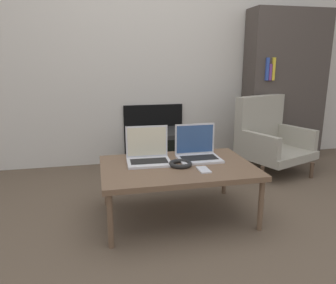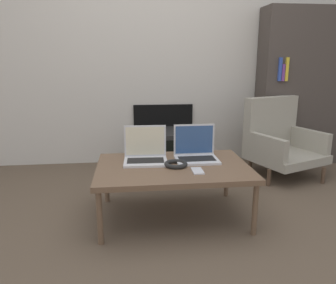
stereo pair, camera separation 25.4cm
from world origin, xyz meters
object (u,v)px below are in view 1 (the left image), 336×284
armchair (268,137)px  phone (204,170)px  laptop_left (148,154)px  headphones (180,164)px  laptop_right (197,151)px  tv (158,150)px

armchair → phone: bearing=-158.2°
laptop_left → headphones: bearing=-34.0°
headphones → armchair: bearing=36.0°
laptop_right → armchair: armchair is taller
armchair → laptop_left: bearing=-174.6°
laptop_left → armchair: 1.50m
headphones → armchair: size_ratio=0.21×
armchair → tv: bearing=143.4°
laptop_right → headphones: size_ratio=1.90×
laptop_left → tv: laptop_left is taller
laptop_right → headphones: laptop_right is taller
laptop_right → headphones: 0.23m
laptop_right → headphones: bearing=-139.1°
phone → tv: same height
armchair → headphones: bearing=-165.5°
laptop_right → tv: 1.00m
headphones → phone: 0.18m
laptop_left → tv: (0.25, 0.97, -0.24)m
laptop_right → armchair: bearing=34.8°
phone → laptop_right: bearing=81.2°
laptop_left → laptop_right: 0.37m
laptop_left → phone: bearing=-37.7°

